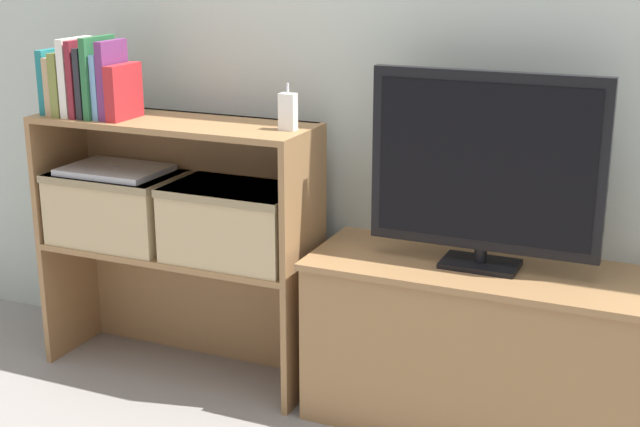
# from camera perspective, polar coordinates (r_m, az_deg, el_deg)

# --- Properties ---
(ground_plane) EXTENTS (16.00, 16.00, 0.00)m
(ground_plane) POSITION_cam_1_polar(r_m,az_deg,el_deg) (2.82, -1.29, -13.02)
(ground_plane) COLOR gray
(wall_back) EXTENTS (10.00, 0.05, 2.40)m
(wall_back) POSITION_cam_1_polar(r_m,az_deg,el_deg) (2.84, 2.19, 12.68)
(wall_back) COLOR #B2BCB2
(wall_back) RESTS_ON ground_plane
(tv_stand) EXTENTS (1.00, 0.40, 0.51)m
(tv_stand) POSITION_cam_1_polar(r_m,az_deg,el_deg) (2.72, 9.92, -8.39)
(tv_stand) COLOR olive
(tv_stand) RESTS_ON ground_plane
(tv) EXTENTS (0.66, 0.14, 0.56)m
(tv) POSITION_cam_1_polar(r_m,az_deg,el_deg) (2.54, 10.53, 2.99)
(tv) COLOR black
(tv) RESTS_ON tv_stand
(bookshelf_lower_tier) EXTENTS (0.94, 0.31, 0.44)m
(bookshelf_lower_tier) POSITION_cam_1_polar(r_m,az_deg,el_deg) (3.09, -8.31, -4.66)
(bookshelf_lower_tier) COLOR olive
(bookshelf_lower_tier) RESTS_ON ground_plane
(bookshelf_upper_tier) EXTENTS (0.94, 0.31, 0.43)m
(bookshelf_upper_tier) POSITION_cam_1_polar(r_m,az_deg,el_deg) (2.97, -8.66, 3.20)
(bookshelf_upper_tier) COLOR olive
(bookshelf_upper_tier) RESTS_ON bookshelf_lower_tier
(book_teal) EXTENTS (0.03, 0.12, 0.21)m
(book_teal) POSITION_cam_1_polar(r_m,az_deg,el_deg) (3.08, -16.74, 8.11)
(book_teal) COLOR #1E7075
(book_teal) RESTS_ON bookshelf_upper_tier
(book_tan) EXTENTS (0.02, 0.15, 0.19)m
(book_tan) POSITION_cam_1_polar(r_m,az_deg,el_deg) (3.06, -16.25, 7.90)
(book_tan) COLOR tan
(book_tan) RESTS_ON bookshelf_upper_tier
(book_olive) EXTENTS (0.03, 0.16, 0.20)m
(book_olive) POSITION_cam_1_polar(r_m,az_deg,el_deg) (3.04, -15.81, 8.03)
(book_olive) COLOR olive
(book_olive) RESTS_ON bookshelf_upper_tier
(book_ivory) EXTENTS (0.03, 0.16, 0.25)m
(book_ivory) POSITION_cam_1_polar(r_m,az_deg,el_deg) (3.02, -15.32, 8.44)
(book_ivory) COLOR silver
(book_ivory) RESTS_ON bookshelf_upper_tier
(book_maroon) EXTENTS (0.02, 0.16, 0.25)m
(book_maroon) POSITION_cam_1_polar(r_m,az_deg,el_deg) (3.00, -14.83, 8.39)
(book_maroon) COLOR maroon
(book_maroon) RESTS_ON bookshelf_upper_tier
(book_charcoal) EXTENTS (0.02, 0.16, 0.22)m
(book_charcoal) POSITION_cam_1_polar(r_m,az_deg,el_deg) (2.98, -14.38, 8.17)
(book_charcoal) COLOR #232328
(book_charcoal) RESTS_ON bookshelf_upper_tier
(book_forest) EXTENTS (0.02, 0.16, 0.26)m
(book_forest) POSITION_cam_1_polar(r_m,az_deg,el_deg) (2.96, -13.94, 8.47)
(book_forest) COLOR #286638
(book_forest) RESTS_ON bookshelf_upper_tier
(book_skyblue) EXTENTS (0.02, 0.14, 0.21)m
(book_skyblue) POSITION_cam_1_polar(r_m,az_deg,el_deg) (2.95, -13.52, 7.96)
(book_skyblue) COLOR #709ECC
(book_skyblue) RESTS_ON bookshelf_upper_tier
(book_plum) EXTENTS (0.03, 0.14, 0.25)m
(book_plum) POSITION_cam_1_polar(r_m,az_deg,el_deg) (2.93, -13.12, 8.34)
(book_plum) COLOR #6B2D66
(book_plum) RESTS_ON bookshelf_upper_tier
(book_crimson) EXTENTS (0.04, 0.16, 0.17)m
(book_crimson) POSITION_cam_1_polar(r_m,az_deg,el_deg) (2.91, -12.45, 7.61)
(book_crimson) COLOR #B22328
(book_crimson) RESTS_ON bookshelf_upper_tier
(baby_monitor) EXTENTS (0.05, 0.03, 0.14)m
(baby_monitor) POSITION_cam_1_polar(r_m,az_deg,el_deg) (2.68, -2.07, 6.54)
(baby_monitor) COLOR white
(baby_monitor) RESTS_ON bookshelf_upper_tier
(storage_basket_left) EXTENTS (0.43, 0.27, 0.24)m
(storage_basket_left) POSITION_cam_1_polar(r_m,az_deg,el_deg) (3.07, -12.84, 0.58)
(storage_basket_left) COLOR tan
(storage_basket_left) RESTS_ON bookshelf_lower_tier
(storage_basket_right) EXTENTS (0.43, 0.27, 0.24)m
(storage_basket_right) POSITION_cam_1_polar(r_m,az_deg,el_deg) (2.83, -5.49, -0.42)
(storage_basket_right) COLOR tan
(storage_basket_right) RESTS_ON bookshelf_lower_tier
(laptop) EXTENTS (0.33, 0.24, 0.02)m
(laptop) POSITION_cam_1_polar(r_m,az_deg,el_deg) (3.04, -12.98, 2.74)
(laptop) COLOR #BCBCC1
(laptop) RESTS_ON storage_basket_left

